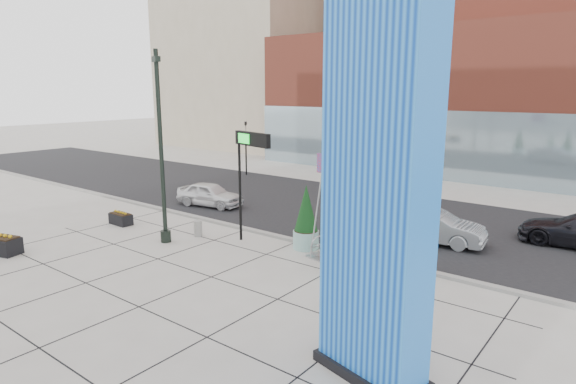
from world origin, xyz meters
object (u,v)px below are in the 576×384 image
Objects in this scene: lamp_post at (162,167)px; overhead_street_sign at (253,148)px; car_silver_mid at (433,227)px; concrete_bollard at (198,228)px; blue_pylon at (377,195)px; public_art_sculpture at (333,230)px; car_white_west at (210,195)px.

overhead_street_sign is (3.17, 2.22, 0.81)m from lamp_post.
concrete_bollard is at bearing 116.09° from car_silver_mid.
blue_pylon is 12.92m from concrete_bollard.
blue_pylon is 10.31m from overhead_street_sign.
public_art_sculpture is 0.97× the size of overhead_street_sign.
overhead_street_sign is 1.22× the size of car_white_west.
lamp_post is 1.69× the size of overhead_street_sign.
public_art_sculpture is 5.04m from car_silver_mid.
lamp_post is at bearing -108.42° from concrete_bollard.
blue_pylon is 1.90× the size of public_art_sculpture.
car_white_west is (-6.46, 3.47, -3.44)m from overhead_street_sign.
lamp_post is at bearing -147.80° from public_art_sculpture.
lamp_post is 2.06× the size of car_white_west.
concrete_bollard is at bearing -149.33° from overhead_street_sign.
car_white_west is (-15.05, 9.16, -3.62)m from blue_pylon.
public_art_sculpture is 6.66m from concrete_bollard.
overhead_street_sign is (-8.60, 5.69, -0.18)m from blue_pylon.
concrete_bollard is (0.47, 1.42, -2.94)m from lamp_post.
car_white_west is at bearing 165.93° from overhead_street_sign.
overhead_street_sign is at bearing 121.93° from car_silver_mid.
concrete_bollard is 4.68m from overhead_street_sign.
concrete_bollard is (-6.53, -1.00, -0.86)m from public_art_sculpture.
car_white_west is 12.50m from car_silver_mid.
concrete_bollard is at bearing 71.58° from lamp_post.
car_silver_mid is (8.68, 5.53, 0.36)m from concrete_bollard.
car_silver_mid is (-2.61, 10.42, -3.57)m from blue_pylon.
blue_pylon is at bearing -16.43° from lamp_post.
public_art_sculpture is 1.07× the size of car_silver_mid.
car_white_west is at bearing 120.00° from lamp_post.
blue_pylon is 17.99m from car_white_west.
car_silver_mid reaches higher than car_white_west.
car_silver_mid is at bearing -93.86° from car_white_west.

